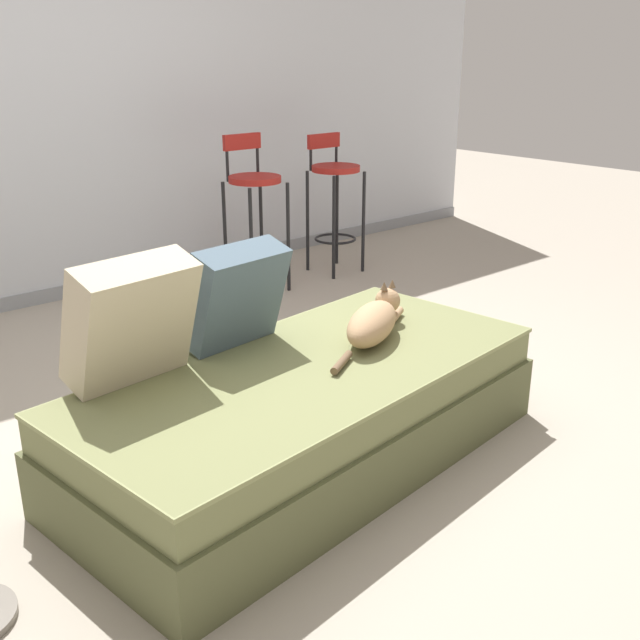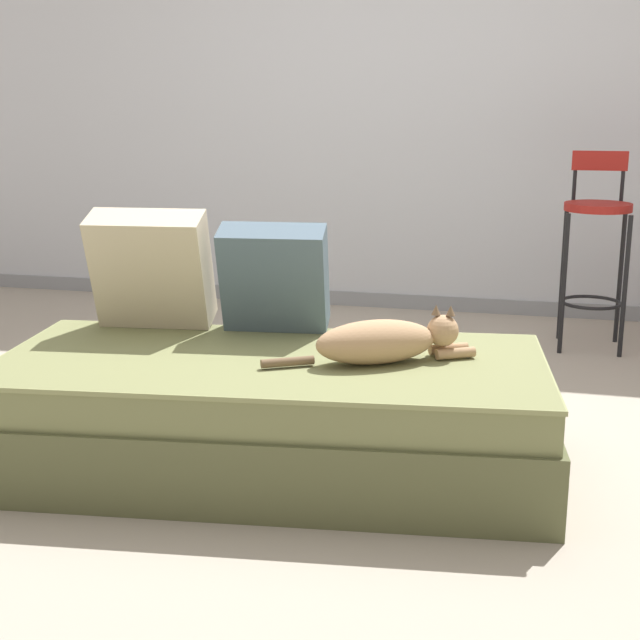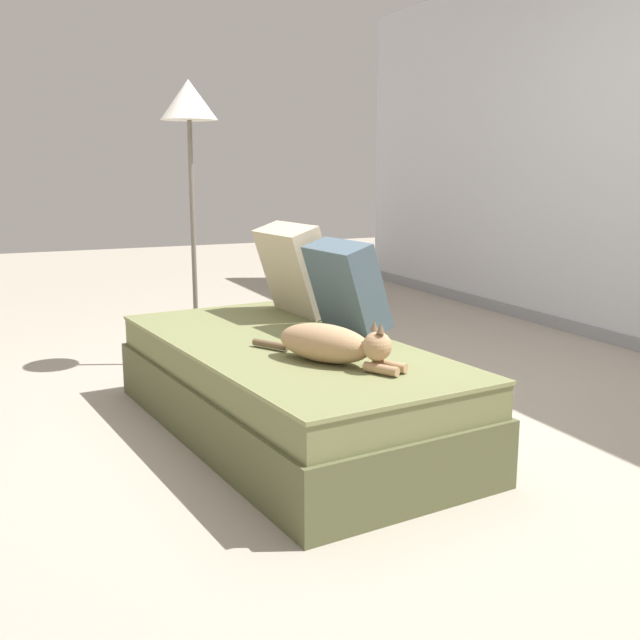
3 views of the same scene
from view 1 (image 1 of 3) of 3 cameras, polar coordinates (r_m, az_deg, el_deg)
The scene contains 9 objects.
ground_plane at distance 3.31m, azimuth -5.42°, elevation -7.87°, with size 16.00×16.00×0.00m, color #A89E8E.
wall_back_panel at distance 4.95m, azimuth -21.90°, elevation 15.88°, with size 8.00×0.10×2.60m, color silver.
wall_baseboard_trim at distance 5.12m, azimuth -19.89°, elevation 1.80°, with size 8.00×0.02×0.09m, color gray.
couch at distance 2.93m, azimuth -0.96°, elevation -7.08°, with size 2.01×1.11×0.41m.
throw_pillow_corner at distance 2.70m, azimuth -14.21°, elevation -0.07°, with size 0.47×0.33×0.47m.
throw_pillow_middle at distance 2.97m, azimuth -6.49°, elevation 1.86°, with size 0.43×0.30×0.42m.
cat at distance 3.08m, azimuth 4.14°, elevation -0.07°, with size 0.69×0.39×0.19m.
bar_stool_near_window at distance 4.95m, azimuth -5.04°, elevation 9.00°, with size 0.34×0.34×1.02m.
bar_stool_by_doorway at distance 5.38m, azimuth 1.10°, elevation 9.95°, with size 0.34×0.34×0.97m.
Camera 1 is at (-1.66, -2.41, 1.55)m, focal length 42.00 mm.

